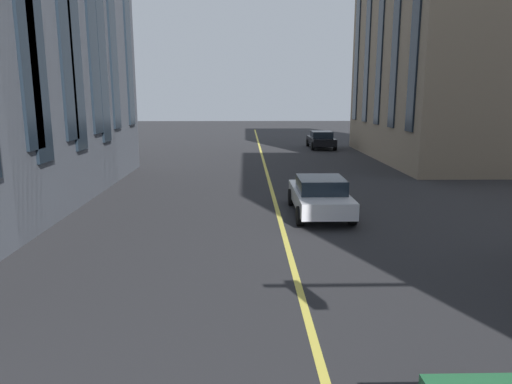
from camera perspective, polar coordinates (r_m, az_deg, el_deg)
The scene contains 4 objects.
lane_centre_line at distance 18.97m, azimuth 2.29°, elevation -1.13°, with size 80.00×0.16×0.01m.
car_white_far at distance 16.87m, azimuth 7.74°, elevation -0.40°, with size 4.40×1.95×1.37m.
car_black_near at distance 38.32m, azimuth 7.88°, elevation 6.31°, with size 4.40×1.95×1.37m.
building_right_far at distance 33.89m, azimuth 22.02°, elevation 17.72°, with size 15.89×8.39×16.51m.
Camera 1 is at (1.54, 1.18, 4.20)m, focal length 33.05 mm.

